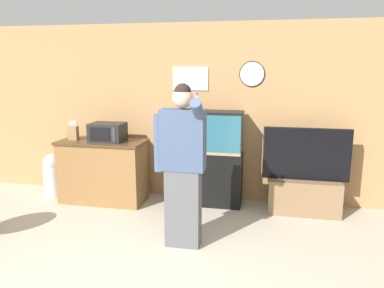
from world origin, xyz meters
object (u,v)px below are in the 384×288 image
Objects in this scene: aquarium_on_stand at (208,158)px; knife_block at (73,132)px; counter_island at (103,171)px; tv_on_stand at (304,188)px; person_standing at (182,164)px; trash_bin at (54,174)px; microwave at (108,132)px.

knife_block is at bearing -173.30° from aquarium_on_stand.
tv_on_stand is (2.89, 0.12, -0.11)m from counter_island.
person_standing is 2.69m from trash_bin.
counter_island is 2.89m from tv_on_stand.
person_standing is (-1.42, -1.25, 0.59)m from tv_on_stand.
tv_on_stand is at bearing 41.51° from person_standing.
person_standing reaches higher than counter_island.
counter_island is 4.16× the size of knife_block.
knife_block is (-0.53, -0.04, -0.02)m from microwave.
aquarium_on_stand is 2.04× the size of trash_bin.
microwave is 1.51m from aquarium_on_stand.
knife_block is at bearing -12.98° from trash_bin.
knife_block reaches higher than microwave.
tv_on_stand reaches higher than counter_island.
trash_bin is (-0.87, 0.07, -0.12)m from counter_island.
tv_on_stand is 0.65× the size of person_standing.
microwave is 1.59× the size of knife_block.
microwave is 1.20m from trash_bin.
microwave reaches higher than counter_island.
tv_on_stand reaches higher than microwave.
microwave reaches higher than trash_bin.
person_standing is (1.37, -1.13, -0.11)m from microwave.
person_standing reaches higher than trash_bin.
microwave is at bearing -177.52° from tv_on_stand.
person_standing is (1.90, -1.10, -0.09)m from knife_block.
tv_on_stand is 1.98m from person_standing.
aquarium_on_stand is 1.39m from tv_on_stand.
tv_on_stand is 1.77× the size of trash_bin.
counter_island is at bearing -178.96° from microwave.
tv_on_stand is at bearing 0.85° from trash_bin.
microwave is 0.27× the size of person_standing.
counter_island is 0.92× the size of aquarium_on_stand.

